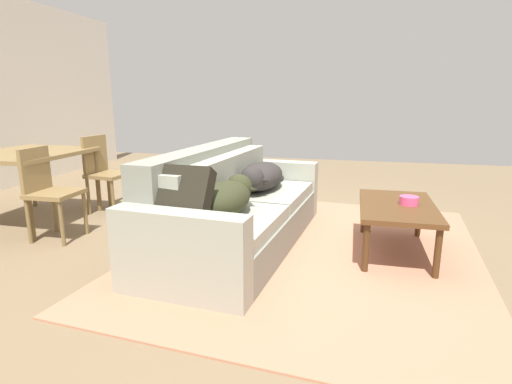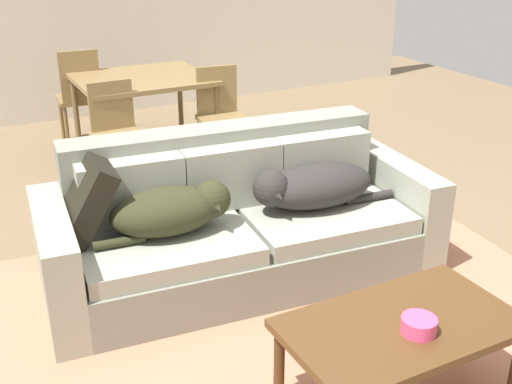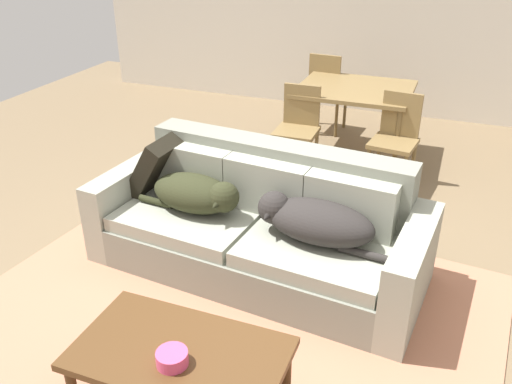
# 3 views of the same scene
# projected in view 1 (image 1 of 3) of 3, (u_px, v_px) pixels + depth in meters

# --- Properties ---
(ground_plane) EXTENTS (10.00, 10.00, 0.00)m
(ground_plane) POSITION_uv_depth(u_px,v_px,m) (252.00, 235.00, 3.93)
(ground_plane) COLOR #766246
(area_rug) EXTENTS (3.54, 3.02, 0.01)m
(area_rug) POSITION_uv_depth(u_px,v_px,m) (311.00, 250.00, 3.55)
(area_rug) COLOR #B47456
(area_rug) RESTS_ON ground
(couch) EXTENTS (2.42, 1.16, 0.86)m
(couch) POSITION_uv_depth(u_px,v_px,m) (232.00, 209.00, 3.64)
(couch) COLOR gray
(couch) RESTS_ON ground
(dog_on_left_cushion) EXTENTS (0.80, 0.41, 0.28)m
(dog_on_left_cushion) POSITION_uv_depth(u_px,v_px,m) (227.00, 197.00, 3.15)
(dog_on_left_cushion) COLOR #2D2F1B
(dog_on_left_cushion) RESTS_ON couch
(dog_on_right_cushion) EXTENTS (0.91, 0.45, 0.28)m
(dog_on_right_cushion) POSITION_uv_depth(u_px,v_px,m) (260.00, 177.00, 3.96)
(dog_on_right_cushion) COLOR #2B2726
(dog_on_right_cushion) RESTS_ON couch
(throw_pillow_by_left_arm) EXTENTS (0.38, 0.49, 0.47)m
(throw_pillow_by_left_arm) POSITION_uv_depth(u_px,v_px,m) (176.00, 200.00, 2.77)
(throw_pillow_by_left_arm) COLOR black
(throw_pillow_by_left_arm) RESTS_ON couch
(coffee_table) EXTENTS (1.04, 0.60, 0.43)m
(coffee_table) POSITION_uv_depth(u_px,v_px,m) (397.00, 210.00, 3.41)
(coffee_table) COLOR #513419
(coffee_table) RESTS_ON ground
(bowl_on_coffee_table) EXTENTS (0.15, 0.15, 0.07)m
(bowl_on_coffee_table) POSITION_uv_depth(u_px,v_px,m) (409.00, 200.00, 3.39)
(bowl_on_coffee_table) COLOR #EA4C7F
(bowl_on_coffee_table) RESTS_ON coffee_table
(dining_table) EXTENTS (1.14, 0.99, 0.74)m
(dining_table) POSITION_uv_depth(u_px,v_px,m) (27.00, 159.00, 4.24)
(dining_table) COLOR olive
(dining_table) RESTS_ON ground
(dining_chair_near_left) EXTENTS (0.41, 0.41, 0.85)m
(dining_chair_near_left) POSITION_uv_depth(u_px,v_px,m) (48.00, 188.00, 3.76)
(dining_chair_near_left) COLOR olive
(dining_chair_near_left) RESTS_ON ground
(dining_chair_near_right) EXTENTS (0.45, 0.45, 0.87)m
(dining_chair_near_right) POSITION_uv_depth(u_px,v_px,m) (104.00, 170.00, 4.65)
(dining_chair_near_right) COLOR olive
(dining_chair_near_right) RESTS_ON ground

